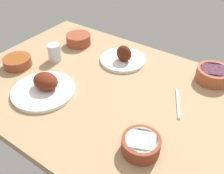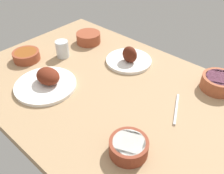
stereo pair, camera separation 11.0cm
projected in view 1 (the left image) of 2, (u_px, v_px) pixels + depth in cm
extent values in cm
cube|color=tan|center=(112.00, 94.00, 112.22)|extent=(140.00, 90.00, 4.00)
cylinder|color=white|center=(44.00, 91.00, 109.61)|extent=(28.24, 28.24, 1.60)
ellipsoid|color=#602314|center=(46.00, 81.00, 108.30)|extent=(11.95, 9.40, 7.22)
cylinder|color=white|center=(123.00, 60.00, 129.79)|extent=(23.91, 23.91, 1.60)
ellipsoid|color=#511E11|center=(124.00, 54.00, 125.44)|extent=(8.22, 5.94, 8.67)
cylinder|color=brown|center=(17.00, 62.00, 125.10)|extent=(13.90, 13.90, 4.87)
cylinder|color=brown|center=(17.00, 59.00, 123.89)|extent=(11.40, 11.40, 1.00)
cylinder|color=brown|center=(141.00, 145.00, 83.70)|extent=(13.51, 13.51, 5.63)
cylinder|color=white|center=(141.00, 140.00, 82.26)|extent=(11.08, 11.08, 1.00)
cylinder|color=brown|center=(78.00, 40.00, 142.78)|extent=(14.09, 14.09, 6.07)
cylinder|color=#D6BC70|center=(78.00, 36.00, 141.20)|extent=(11.55, 11.55, 1.00)
cylinder|color=#A35133|center=(213.00, 75.00, 114.94)|extent=(15.33, 15.33, 6.47)
cylinder|color=#4C192D|center=(214.00, 70.00, 113.24)|extent=(12.57, 12.57, 1.00)
cylinder|color=silver|center=(54.00, 52.00, 128.37)|extent=(6.83, 6.83, 9.08)
cube|color=silver|center=(178.00, 103.00, 103.76)|extent=(8.80, 17.03, 0.80)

